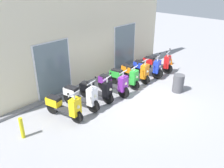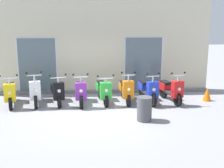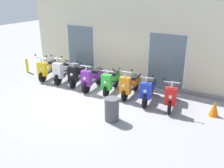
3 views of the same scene
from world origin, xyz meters
The scene contains 13 objects.
ground_plane centered at (0.00, 0.00, 0.00)m, with size 40.00×40.00×0.00m, color #939399.
storefront_facade centered at (0.00, 2.75, 1.88)m, with size 9.74×0.50×3.89m.
scooter_yellow centered at (-2.87, 1.04, 0.47)m, with size 0.70×1.57×1.23m.
scooter_white centered at (-2.03, 1.12, 0.49)m, with size 0.67×1.61×1.31m.
scooter_black centered at (-1.25, 1.13, 0.47)m, with size 0.73×1.51×1.20m.
scooter_purple centered at (-0.40, 1.02, 0.47)m, with size 0.56×1.57×1.24m.
scooter_green centered at (0.43, 1.12, 0.47)m, with size 0.65×1.49×1.15m.
scooter_orange centered at (1.27, 1.16, 0.47)m, with size 0.54×1.55×1.26m.
scooter_blue centered at (2.07, 1.06, 0.47)m, with size 0.61×1.59×1.22m.
scooter_red centered at (2.93, 1.06, 0.47)m, with size 0.71×1.61×1.24m.
curb_bollard centered at (-4.41, 1.11, 0.35)m, with size 0.12×0.12×0.70m, color yellow.
trash_bin centered at (1.63, -0.82, 0.38)m, with size 0.45×0.45×0.76m, color #4C4C51.
traffic_cone centered at (4.36, 1.13, 0.26)m, with size 0.32×0.32×0.52m, color orange.
Camera 3 is at (5.11, -6.68, 3.92)m, focal length 39.12 mm.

